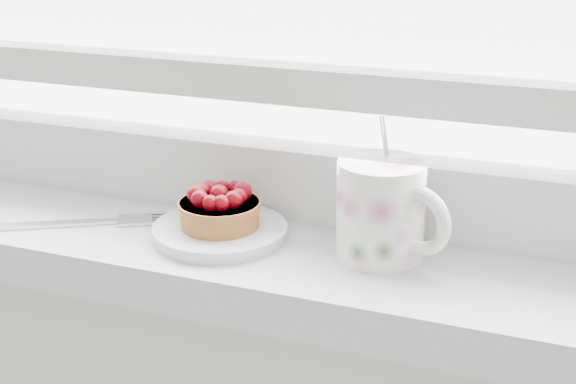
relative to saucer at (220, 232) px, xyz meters
The scene contains 4 objects.
saucer is the anchor object (origin of this frame).
raspberry_tart 0.02m from the saucer, 138.94° to the left, with size 0.08×0.08×0.04m.
floral_mug 0.15m from the saucer, ahead, with size 0.12×0.10×0.12m.
fork 0.14m from the saucer, behind, with size 0.19×0.12×0.00m.
Camera 1 is at (0.23, 1.28, 1.23)m, focal length 50.00 mm.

